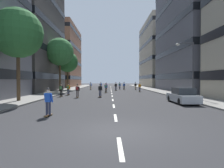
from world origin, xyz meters
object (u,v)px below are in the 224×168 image
at_px(skater_10, 106,87).
at_px(street_tree_mid, 18,33).
at_px(skater_7, 68,88).
at_px(skater_11, 106,87).
at_px(skater_13, 100,90).
at_px(skater_8, 140,87).
at_px(street_tree_near, 68,62).
at_px(parked_car_near, 183,96).
at_px(skater_12, 124,85).
at_px(skater_3, 48,100).
at_px(streetlamp_right, 190,64).
at_px(skater_4, 61,89).
at_px(skater_5, 120,85).
at_px(skater_6, 91,85).
at_px(skater_2, 101,85).
at_px(skater_9, 135,86).
at_px(skater_0, 116,86).
at_px(skater_1, 77,90).
at_px(street_tree_far, 60,52).

bearing_deg(skater_10, street_tree_mid, -121.90).
relative_size(skater_7, skater_10, 1.00).
relative_size(skater_11, skater_13, 1.00).
bearing_deg(skater_8, skater_11, 177.70).
distance_m(street_tree_near, skater_11, 11.69).
bearing_deg(skater_10, skater_7, -135.93).
xyz_separation_m(parked_car_near, skater_10, (-7.73, 15.46, 0.32)).
bearing_deg(skater_12, skater_3, -102.56).
height_order(skater_7, skater_13, same).
relative_size(street_tree_near, skater_13, 4.75).
height_order(skater_7, skater_10, same).
bearing_deg(parked_car_near, skater_8, 93.99).
distance_m(streetlamp_right, skater_3, 16.92).
bearing_deg(skater_4, skater_7, 81.24).
bearing_deg(skater_13, skater_8, 57.66).
relative_size(skater_5, skater_8, 1.00).
height_order(parked_car_near, skater_6, skater_6).
bearing_deg(skater_4, street_tree_mid, -114.71).
xyz_separation_m(skater_6, skater_7, (-1.72, -15.91, 0.00)).
height_order(skater_4, skater_12, same).
bearing_deg(skater_2, skater_3, -92.55).
distance_m(street_tree_mid, skater_9, 28.97).
relative_size(parked_car_near, street_tree_near, 0.52).
distance_m(street_tree_mid, skater_11, 19.99).
bearing_deg(skater_5, skater_3, -100.28).
bearing_deg(skater_13, parked_car_near, -39.91).
bearing_deg(skater_13, streetlamp_right, -16.55).
xyz_separation_m(skater_2, skater_5, (4.72, -0.63, 0.03)).
bearing_deg(skater_0, skater_8, -44.85).
xyz_separation_m(street_tree_near, skater_1, (5.27, -18.02, -5.26)).
height_order(street_tree_near, skater_12, street_tree_near).
relative_size(streetlamp_right, skater_3, 3.65).
bearing_deg(skater_13, skater_4, 173.78).
bearing_deg(skater_1, street_tree_far, 114.56).
bearing_deg(skater_12, skater_7, -121.17).
bearing_deg(skater_3, skater_7, 98.24).
distance_m(skater_2, skater_9, 9.04).
bearing_deg(street_tree_far, skater_7, -66.78).
relative_size(skater_0, skater_5, 1.00).
bearing_deg(skater_8, skater_2, 126.40).
height_order(street_tree_far, skater_8, street_tree_far).
height_order(skater_4, skater_13, same).
bearing_deg(parked_car_near, street_tree_near, 124.37).
bearing_deg(skater_5, skater_10, -103.71).
bearing_deg(skater_11, skater_9, 45.92).
height_order(skater_10, skater_13, same).
height_order(parked_car_near, skater_13, skater_13).
relative_size(skater_8, skater_12, 1.00).
relative_size(street_tree_mid, skater_7, 5.32).
height_order(street_tree_mid, skater_2, street_tree_mid).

